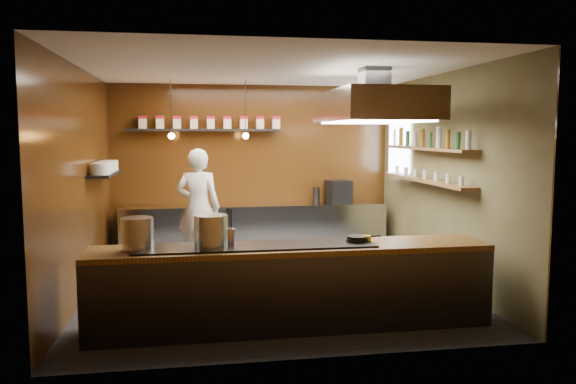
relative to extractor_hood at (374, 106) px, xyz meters
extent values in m
plane|color=black|center=(-1.30, 0.40, -2.51)|extent=(5.00, 5.00, 0.00)
plane|color=#381F0A|center=(-1.30, 2.90, -1.01)|extent=(5.00, 0.00, 5.00)
plane|color=#381F0A|center=(-3.80, 0.40, -1.01)|extent=(0.00, 5.00, 5.00)
plane|color=brown|center=(1.20, 0.40, -1.01)|extent=(0.00, 5.00, 5.00)
plane|color=silver|center=(-1.30, 0.40, 0.49)|extent=(5.00, 5.00, 0.00)
plane|color=white|center=(1.15, 2.10, -0.61)|extent=(0.00, 1.00, 1.00)
cube|color=silver|center=(-1.30, 2.57, -2.06)|extent=(4.60, 0.65, 0.90)
cube|color=#38383D|center=(-1.30, -1.20, -2.08)|extent=(4.40, 0.70, 0.86)
cube|color=brown|center=(-1.30, -1.20, -1.62)|extent=(4.40, 0.72, 0.06)
cube|color=black|center=(-1.70, -1.20, -1.58)|extent=(2.60, 0.55, 0.02)
cube|color=black|center=(-2.20, 2.76, -0.31)|extent=(2.60, 0.26, 0.04)
cube|color=black|center=(-3.64, 1.40, -0.96)|extent=(0.30, 1.40, 0.04)
cube|color=brown|center=(1.04, 0.70, -0.59)|extent=(0.26, 2.80, 0.04)
cube|color=brown|center=(1.04, 0.70, -1.06)|extent=(0.26, 2.80, 0.04)
cube|color=#38383D|center=(0.00, 0.00, 0.34)|extent=(0.35, 0.35, 0.30)
cube|color=silver|center=(0.00, 0.00, -0.01)|extent=(1.20, 2.00, 0.40)
cube|color=white|center=(0.00, 0.00, -0.22)|extent=(1.00, 1.80, 0.02)
cylinder|color=black|center=(-2.70, 2.10, 0.04)|extent=(0.01, 0.01, 0.90)
sphere|color=orange|center=(-2.70, 2.10, -0.41)|extent=(0.10, 0.10, 0.10)
cylinder|color=black|center=(-1.50, 2.10, 0.04)|extent=(0.01, 0.01, 0.90)
sphere|color=orange|center=(-1.50, 2.10, -0.41)|extent=(0.10, 0.10, 0.10)
cube|color=beige|center=(-3.20, 2.76, -0.20)|extent=(0.13, 0.13, 0.17)
cube|color=maroon|center=(-3.20, 2.76, -0.09)|extent=(0.13, 0.13, 0.05)
cube|color=beige|center=(-2.91, 2.76, -0.20)|extent=(0.13, 0.13, 0.17)
cube|color=maroon|center=(-2.91, 2.76, -0.09)|extent=(0.13, 0.13, 0.05)
cube|color=beige|center=(-2.62, 2.76, -0.20)|extent=(0.13, 0.13, 0.17)
cube|color=maroon|center=(-2.62, 2.76, -0.09)|extent=(0.14, 0.13, 0.05)
cube|color=beige|center=(-2.34, 2.76, -0.20)|extent=(0.13, 0.13, 0.17)
cube|color=maroon|center=(-2.34, 2.76, -0.09)|extent=(0.13, 0.13, 0.05)
cube|color=beige|center=(-2.05, 2.76, -0.20)|extent=(0.13, 0.13, 0.17)
cube|color=maroon|center=(-2.05, 2.76, -0.09)|extent=(0.14, 0.13, 0.05)
cube|color=beige|center=(-1.76, 2.76, -0.20)|extent=(0.13, 0.13, 0.17)
cube|color=maroon|center=(-1.76, 2.76, -0.09)|extent=(0.14, 0.13, 0.05)
cube|color=beige|center=(-1.48, 2.76, -0.20)|extent=(0.13, 0.13, 0.17)
cube|color=maroon|center=(-1.48, 2.76, -0.09)|extent=(0.14, 0.13, 0.05)
cube|color=beige|center=(-1.19, 2.76, -0.20)|extent=(0.13, 0.13, 0.17)
cube|color=maroon|center=(-1.19, 2.76, -0.09)|extent=(0.14, 0.13, 0.05)
cube|color=beige|center=(-0.90, 2.76, -0.20)|extent=(0.13, 0.13, 0.17)
cube|color=maroon|center=(-0.90, 2.76, -0.09)|extent=(0.14, 0.13, 0.05)
cylinder|color=silver|center=(-3.64, 0.95, -0.86)|extent=(0.26, 0.26, 0.16)
cylinder|color=silver|center=(-3.64, 1.25, -0.86)|extent=(0.26, 0.26, 0.16)
cylinder|color=silver|center=(-3.64, 1.55, -0.86)|extent=(0.26, 0.26, 0.16)
cylinder|color=silver|center=(-3.64, 1.85, -0.86)|extent=(0.26, 0.26, 0.16)
cylinder|color=silver|center=(1.04, -0.60, -0.45)|extent=(0.06, 0.06, 0.24)
cylinder|color=#2D5933|center=(1.04, -0.31, -0.45)|extent=(0.06, 0.06, 0.24)
cylinder|color=#8C601E|center=(1.04, -0.02, -0.45)|extent=(0.06, 0.06, 0.24)
cylinder|color=silver|center=(1.04, 0.27, -0.45)|extent=(0.06, 0.06, 0.24)
cylinder|color=#2D5933|center=(1.04, 0.56, -0.45)|extent=(0.06, 0.06, 0.24)
cylinder|color=#8C601E|center=(1.04, 0.84, -0.45)|extent=(0.06, 0.06, 0.24)
cylinder|color=silver|center=(1.04, 1.13, -0.45)|extent=(0.06, 0.06, 0.24)
cylinder|color=#2D5933|center=(1.04, 1.42, -0.45)|extent=(0.06, 0.06, 0.24)
cylinder|color=#8C601E|center=(1.04, 1.71, -0.45)|extent=(0.06, 0.06, 0.24)
cylinder|color=silver|center=(1.04, 2.00, -0.45)|extent=(0.06, 0.06, 0.24)
cylinder|color=silver|center=(1.04, -0.45, -0.97)|extent=(0.07, 0.07, 0.13)
cylinder|color=silver|center=(1.04, -0.07, -0.97)|extent=(0.07, 0.07, 0.13)
cylinder|color=silver|center=(1.04, 0.32, -0.97)|extent=(0.07, 0.07, 0.13)
cylinder|color=silver|center=(1.04, 0.70, -0.97)|extent=(0.07, 0.07, 0.13)
cylinder|color=silver|center=(1.04, 1.08, -0.97)|extent=(0.07, 0.07, 0.13)
cylinder|color=silver|center=(1.04, 1.47, -0.97)|extent=(0.07, 0.07, 0.13)
cylinder|color=silver|center=(1.04, 1.85, -0.97)|extent=(0.07, 0.07, 0.13)
cylinder|color=silver|center=(-2.95, -1.18, -1.40)|extent=(0.34, 0.34, 0.33)
cylinder|color=#B8BABF|center=(-2.18, -1.19, -1.40)|extent=(0.38, 0.38, 0.34)
cylinder|color=#B8BABF|center=(-1.98, -1.13, -1.48)|extent=(0.17, 0.17, 0.18)
cylinder|color=black|center=(-0.56, -1.19, -1.55)|extent=(0.25, 0.25, 0.03)
cylinder|color=black|center=(-0.56, -1.19, -1.52)|extent=(0.23, 0.23, 0.03)
cylinder|color=black|center=(-0.36, -1.15, -1.52)|extent=(0.18, 0.06, 0.02)
cylinder|color=yellow|center=(-0.45, -1.21, -1.54)|extent=(0.13, 0.13, 0.09)
cube|color=black|center=(0.22, 2.63, -1.41)|extent=(0.46, 0.45, 0.40)
imported|color=white|center=(-2.29, 1.89, -1.55)|extent=(0.77, 0.58, 1.91)
camera|label=1|loc=(-2.35, -7.16, -0.36)|focal=35.00mm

